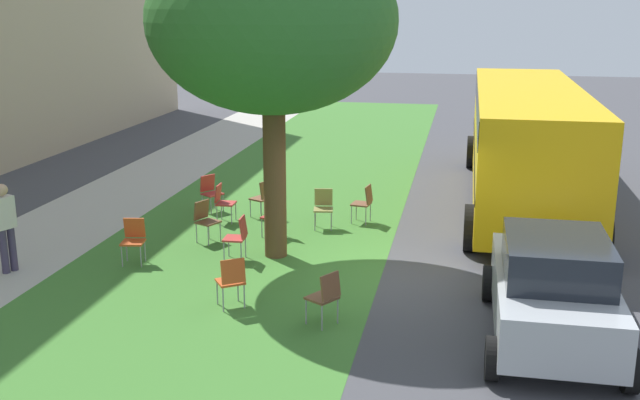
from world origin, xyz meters
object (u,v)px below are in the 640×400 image
Objects in this scene: chair_10 at (238,235)px; chair_6 at (364,201)px; chair_5 at (205,218)px; school_bus at (526,134)px; chair_9 at (231,278)px; pedestrian_1 at (5,224)px; chair_4 at (210,190)px; chair_7 at (223,200)px; chair_0 at (323,205)px; chair_1 at (263,196)px; chair_2 at (325,294)px; street_tree at (272,22)px; parked_car at (553,288)px; chair_3 at (134,237)px; chair_8 at (275,213)px.

chair_6 is at bearing -34.39° from chair_10.
school_bus is (4.48, -6.71, 1.24)m from chair_5.
pedestrian_1 is (0.84, 4.60, 0.41)m from chair_9.
school_bus is (7.75, -5.10, 1.24)m from chair_9.
chair_7 is at bearing -144.35° from chair_4.
chair_0 is at bearing 123.93° from school_bus.
chair_1 is 1.00× the size of chair_2.
street_tree is at bearing 135.04° from school_bus.
chair_1 is 1.00× the size of chair_9.
chair_7 is 0.52× the size of pedestrian_1.
chair_4 is at bearing 106.61° from school_bus.
chair_6 is (2.02, -3.07, 0.00)m from chair_5.
chair_2 is (-5.11, -1.01, 0.00)m from chair_0.
pedestrian_1 is (-3.90, 5.22, 0.41)m from chair_0.
chair_1 is 8.13m from parked_car.
chair_2 is at bearing 156.92° from school_bus.
chair_10 is (-2.99, -0.32, 0.00)m from chair_1.
pedestrian_1 is (-3.90, 2.89, 0.41)m from chair_7.
chair_2 and chair_6 have the same top height.
school_bus reaches higher than chair_4.
chair_9 is at bearing -165.43° from chair_10.
chair_4 is at bearing 79.10° from chair_1.
chair_7 is (-0.80, -0.58, 0.00)m from chair_4.
chair_4 is 2.37m from chair_5.
street_tree is 4.85m from chair_3.
pedestrian_1 is at bearing 126.32° from chair_6.
school_bus is (3.01, -4.48, 1.24)m from chair_0.
chair_8 is 3.96m from chair_9.
chair_7 is 1.64m from chair_8.
chair_9 is (-5.55, -2.29, 0.00)m from chair_4.
street_tree is 5.44m from chair_4.
chair_9 is 4.69m from pedestrian_1.
chair_4 is 1.00× the size of chair_5.
chair_9 is at bearing -100.40° from pedestrian_1.
chair_9 is 2.37m from chair_10.
chair_6 is at bearing 1.79° from chair_2.
school_bus is at bearing -46.21° from chair_10.
street_tree is 7.12× the size of chair_6.
chair_0 is 1.63m from chair_1.
chair_7 is (5.12, 3.35, 0.00)m from chair_2.
chair_6 is at bearing -52.23° from chair_8.
chair_4 and chair_5 have the same top height.
chair_6 is (5.67, 0.18, 0.00)m from chair_2.
chair_6 is 0.52× the size of pedestrian_1.
chair_9 is (-2.70, 0.05, -4.01)m from street_tree.
school_bus is (3.01, -6.81, 1.24)m from chair_7.
chair_1 is 3.01m from chair_10.
pedestrian_1 is at bearing 111.77° from street_tree.
chair_10 is 4.28m from pedestrian_1.
school_bus reaches higher than pedestrian_1.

